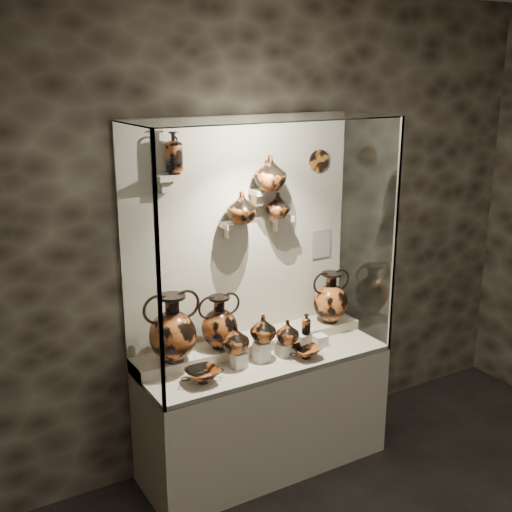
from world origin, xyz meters
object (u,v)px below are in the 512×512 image
(jug_c, at_px, (287,332))
(kylix_left, at_px, (203,374))
(ovoid_vase_c, at_px, (278,205))
(jug_a, at_px, (235,339))
(ovoid_vase_a, at_px, (242,207))
(jug_b, at_px, (263,328))
(amphora_mid, at_px, (219,322))
(amphora_left, at_px, (173,328))
(amphora_right, at_px, (331,297))
(kylix_right, at_px, (306,351))
(ovoid_vase_b, at_px, (270,173))
(lekythos_tall, at_px, (174,150))
(lekythos_small, at_px, (306,323))

(jug_c, distance_m, kylix_left, 0.67)
(kylix_left, distance_m, ovoid_vase_c, 1.23)
(kylix_left, bearing_deg, ovoid_vase_c, 28.71)
(jug_a, height_order, ovoid_vase_c, ovoid_vase_c)
(ovoid_vase_a, relative_size, ovoid_vase_c, 1.21)
(jug_b, relative_size, jug_c, 1.12)
(amphora_mid, bearing_deg, amphora_left, 175.04)
(kylix_left, bearing_deg, amphora_left, 113.94)
(amphora_right, distance_m, kylix_right, 0.56)
(jug_b, distance_m, kylix_right, 0.34)
(ovoid_vase_a, relative_size, ovoid_vase_b, 0.91)
(amphora_right, bearing_deg, jug_a, -175.28)
(jug_c, height_order, ovoid_vase_c, ovoid_vase_c)
(jug_b, relative_size, ovoid_vase_a, 0.88)
(amphora_mid, xyz_separation_m, jug_c, (0.40, -0.21, -0.08))
(jug_b, height_order, kylix_right, jug_b)
(amphora_right, xyz_separation_m, kylix_left, (-1.17, -0.27, -0.21))
(lekythos_tall, xyz_separation_m, ovoid_vase_b, (0.65, -0.05, -0.18))
(amphora_right, height_order, jug_a, amphora_right)
(amphora_right, bearing_deg, amphora_mid, 173.26)
(amphora_left, relative_size, jug_a, 2.39)
(kylix_left, bearing_deg, jug_b, 15.38)
(kylix_left, xyz_separation_m, lekythos_tall, (0.02, 0.36, 1.33))
(amphora_right, xyz_separation_m, lekythos_small, (-0.36, -0.20, -0.06))
(jug_a, bearing_deg, lekythos_small, -20.91)
(amphora_left, relative_size, amphora_mid, 1.23)
(ovoid_vase_c, bearing_deg, amphora_left, -168.52)
(kylix_right, height_order, ovoid_vase_b, ovoid_vase_b)
(lekythos_tall, distance_m, ovoid_vase_b, 0.68)
(amphora_right, distance_m, lekythos_tall, 1.61)
(jug_a, height_order, jug_b, jug_b)
(jug_b, bearing_deg, ovoid_vase_b, 34.98)
(amphora_right, bearing_deg, lekythos_tall, 168.89)
(jug_c, relative_size, kylix_right, 0.67)
(kylix_right, height_order, lekythos_tall, lekythos_tall)
(amphora_mid, xyz_separation_m, jug_b, (0.23, -0.18, -0.03))
(amphora_right, distance_m, ovoid_vase_c, 0.83)
(jug_b, relative_size, lekythos_small, 1.09)
(kylix_right, height_order, ovoid_vase_a, ovoid_vase_a)
(jug_c, xyz_separation_m, lekythos_tall, (-0.64, 0.30, 1.21))
(jug_a, bearing_deg, amphora_mid, 78.84)
(kylix_left, relative_size, ovoid_vase_c, 1.58)
(ovoid_vase_b, distance_m, ovoid_vase_c, 0.24)
(amphora_mid, xyz_separation_m, lekythos_small, (0.55, -0.21, -0.05))
(amphora_left, height_order, ovoid_vase_b, ovoid_vase_b)
(amphora_mid, xyz_separation_m, ovoid_vase_c, (0.49, 0.07, 0.72))
(lekythos_small, bearing_deg, amphora_right, 49.73)
(kylix_right, xyz_separation_m, lekythos_tall, (-0.73, 0.39, 1.34))
(lekythos_tall, relative_size, ovoid_vase_a, 1.41)
(jug_a, xyz_separation_m, kylix_left, (-0.28, -0.09, -0.14))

